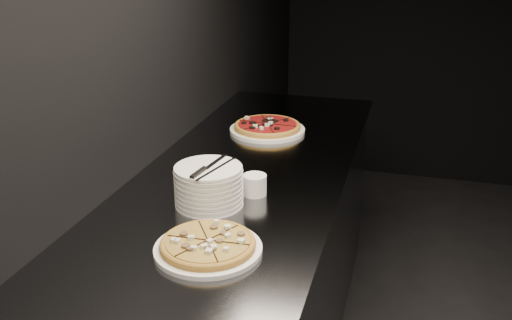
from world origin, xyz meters
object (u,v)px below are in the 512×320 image
(pizza_mushroom, at_px, (208,245))
(plate_stack, at_px, (209,186))
(counter, at_px, (237,293))
(cutlery, at_px, (209,168))
(pizza_tomato, at_px, (267,127))
(ramekin, at_px, (255,184))

(pizza_mushroom, relative_size, plate_stack, 1.38)
(counter, relative_size, cutlery, 10.86)
(pizza_tomato, xyz_separation_m, ramekin, (0.13, -0.65, 0.02))
(counter, bearing_deg, pizza_mushroom, -81.64)
(counter, distance_m, plate_stack, 0.56)
(pizza_tomato, height_order, plate_stack, plate_stack)
(pizza_tomato, height_order, ramekin, ramekin)
(counter, bearing_deg, plate_stack, -99.31)
(pizza_mushroom, distance_m, pizza_tomato, 1.05)
(counter, relative_size, plate_stack, 11.26)
(pizza_tomato, distance_m, plate_stack, 0.76)
(pizza_mushroom, height_order, ramekin, ramekin)
(pizza_mushroom, xyz_separation_m, plate_stack, (-0.10, 0.28, 0.05))
(counter, xyz_separation_m, pizza_mushroom, (0.07, -0.47, 0.48))
(pizza_tomato, relative_size, cutlery, 1.48)
(counter, xyz_separation_m, plate_stack, (-0.03, -0.19, 0.52))
(pizza_mushroom, relative_size, ramekin, 3.75)
(pizza_mushroom, height_order, pizza_tomato, pizza_tomato)
(counter, distance_m, pizza_tomato, 0.75)
(plate_stack, relative_size, cutlery, 0.96)
(counter, height_order, plate_stack, plate_stack)
(ramekin, bearing_deg, pizza_mushroom, -93.19)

